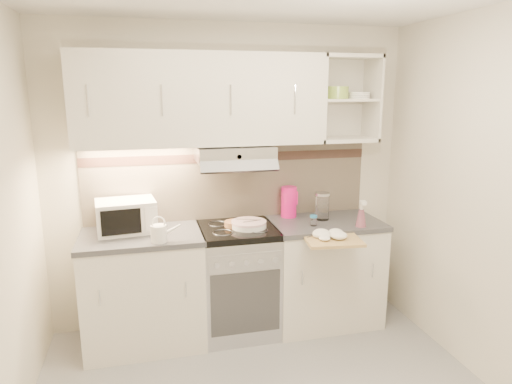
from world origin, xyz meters
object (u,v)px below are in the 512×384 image
microwave (126,216)px  cutting_board (332,239)px  plate_stack (249,224)px  glass_jar (322,206)px  electric_range (238,279)px  pink_pitcher (289,202)px  watering_can (160,233)px  spray_bottle (361,216)px

microwave → cutting_board: bearing=-24.0°
plate_stack → cutting_board: 0.67m
glass_jar → cutting_board: glass_jar is taller
cutting_board → plate_stack: bearing=154.8°
electric_range → glass_jar: (0.74, 0.04, 0.57)m
plate_stack → pink_pitcher: 0.48m
electric_range → watering_can: size_ratio=3.98×
microwave → glass_jar: microwave is taller
microwave → spray_bottle: bearing=-16.1°
electric_range → pink_pitcher: size_ratio=3.41×
watering_can → cutting_board: watering_can is taller
microwave → plate_stack: (0.94, -0.13, -0.10)m
electric_range → glass_jar: size_ratio=3.89×
electric_range → spray_bottle: spray_bottle is taller
watering_can → spray_bottle: spray_bottle is taller
microwave → cutting_board: size_ratio=1.14×
plate_stack → pink_pitcher: bearing=28.6°
pink_pitcher → cutting_board: pink_pitcher is taller
watering_can → plate_stack: bearing=9.8°
plate_stack → spray_bottle: spray_bottle is taller
plate_stack → electric_range: bearing=160.6°
spray_bottle → cutting_board: (-0.32, -0.16, -0.12)m
pink_pitcher → glass_jar: (0.25, -0.15, -0.02)m
watering_can → pink_pitcher: size_ratio=0.86×
electric_range → pink_pitcher: 0.79m
electric_range → glass_jar: 0.93m
pink_pitcher → spray_bottle: pink_pitcher is taller
electric_range → watering_can: watering_can is taller
electric_range → microwave: size_ratio=1.92×
watering_can → plate_stack: (0.70, 0.19, -0.04)m
electric_range → pink_pitcher: (0.49, 0.19, 0.58)m
spray_bottle → watering_can: bearing=-171.0°
watering_can → glass_jar: bearing=5.7°
glass_jar → pink_pitcher: bearing=148.9°
cutting_board → spray_bottle: bearing=34.2°
watering_can → pink_pitcher: 1.18m
microwave → pink_pitcher: size_ratio=1.78×
electric_range → microwave: microwave is taller
plate_stack → spray_bottle: bearing=-12.1°
plate_stack → glass_jar: glass_jar is taller
glass_jar → spray_bottle: 0.35m
watering_can → electric_range: bearing=14.4°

